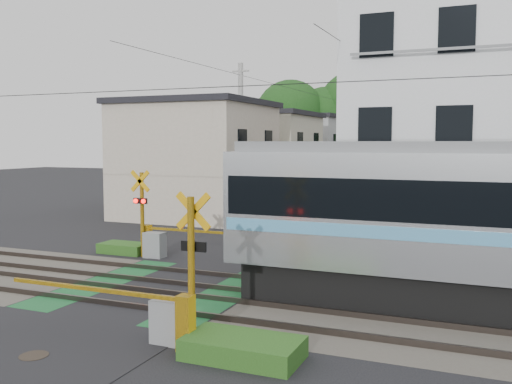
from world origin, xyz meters
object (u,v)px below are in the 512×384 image
at_px(apartment_block, 497,126).
at_px(manhole_cover, 34,356).
at_px(pedestrian, 391,182).
at_px(crossing_signal_far, 153,237).
at_px(crossing_signal_near, 172,310).

distance_m(apartment_block, manhole_cover, 17.40).
distance_m(apartment_block, pedestrian, 25.94).
relative_size(pedestrian, manhole_cover, 3.06).
distance_m(crossing_signal_far, pedestrian, 30.45).
height_order(apartment_block, pedestrian, apartment_block).
relative_size(crossing_signal_far, pedestrian, 2.83).
xyz_separation_m(crossing_signal_near, manhole_cover, (-2.10, -1.59, -0.70)).
height_order(crossing_signal_far, pedestrian, crossing_signal_far).
height_order(crossing_signal_near, manhole_cover, crossing_signal_near).
relative_size(crossing_signal_near, apartment_block, 0.46).
bearing_deg(crossing_signal_near, manhole_cover, -142.92).
bearing_deg(apartment_block, manhole_cover, -118.54).
distance_m(crossing_signal_near, crossing_signal_far, 8.95).
bearing_deg(apartment_block, crossing_signal_far, -152.22).
distance_m(crossing_signal_far, manhole_cover, 9.44).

